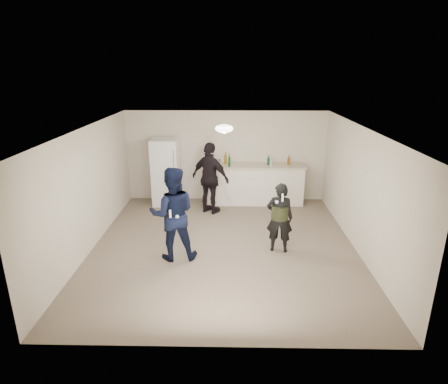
{
  "coord_description": "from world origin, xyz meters",
  "views": [
    {
      "loc": [
        0.14,
        -7.15,
        3.64
      ],
      "look_at": [
        0.0,
        0.2,
        1.15
      ],
      "focal_mm": 30.0,
      "sensor_mm": 36.0,
      "label": 1
    }
  ],
  "objects_px": {
    "shaker": "(220,162)",
    "woman": "(280,218)",
    "counter": "(255,185)",
    "fridge": "(166,172)",
    "spectator": "(210,178)",
    "man": "(173,214)"
  },
  "relations": [
    {
      "from": "man",
      "to": "spectator",
      "type": "height_order",
      "value": "man"
    },
    {
      "from": "counter",
      "to": "woman",
      "type": "relative_size",
      "value": 1.78
    },
    {
      "from": "fridge",
      "to": "woman",
      "type": "height_order",
      "value": "fridge"
    },
    {
      "from": "counter",
      "to": "man",
      "type": "relative_size",
      "value": 1.4
    },
    {
      "from": "shaker",
      "to": "spectator",
      "type": "relative_size",
      "value": 0.09
    },
    {
      "from": "counter",
      "to": "woman",
      "type": "distance_m",
      "value": 2.86
    },
    {
      "from": "shaker",
      "to": "man",
      "type": "xyz_separation_m",
      "value": [
        -0.8,
        -3.15,
        -0.25
      ]
    },
    {
      "from": "shaker",
      "to": "woman",
      "type": "bearing_deg",
      "value": -65.3
    },
    {
      "from": "counter",
      "to": "fridge",
      "type": "height_order",
      "value": "fridge"
    },
    {
      "from": "counter",
      "to": "woman",
      "type": "bearing_deg",
      "value": -83.49
    },
    {
      "from": "shaker",
      "to": "woman",
      "type": "height_order",
      "value": "woman"
    },
    {
      "from": "fridge",
      "to": "spectator",
      "type": "height_order",
      "value": "spectator"
    },
    {
      "from": "woman",
      "to": "spectator",
      "type": "relative_size",
      "value": 0.79
    },
    {
      "from": "fridge",
      "to": "counter",
      "type": "bearing_deg",
      "value": 1.65
    },
    {
      "from": "man",
      "to": "shaker",
      "type": "bearing_deg",
      "value": -111.85
    },
    {
      "from": "fridge",
      "to": "spectator",
      "type": "xyz_separation_m",
      "value": [
        1.25,
        -0.66,
        0.02
      ]
    },
    {
      "from": "woman",
      "to": "spectator",
      "type": "height_order",
      "value": "spectator"
    },
    {
      "from": "man",
      "to": "spectator",
      "type": "distance_m",
      "value": 2.5
    },
    {
      "from": "shaker",
      "to": "spectator",
      "type": "bearing_deg",
      "value": -106.73
    },
    {
      "from": "fridge",
      "to": "shaker",
      "type": "bearing_deg",
      "value": 2.21
    },
    {
      "from": "man",
      "to": "woman",
      "type": "bearing_deg",
      "value": -178.57
    },
    {
      "from": "fridge",
      "to": "spectator",
      "type": "distance_m",
      "value": 1.41
    }
  ]
}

